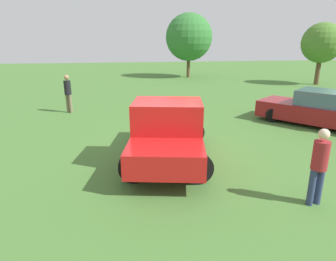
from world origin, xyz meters
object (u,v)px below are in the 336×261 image
at_px(person_visitor, 319,163).
at_px(sedan_near, 320,110).
at_px(tree_back_left, 189,37).
at_px(pickup_truck, 168,130).
at_px(person_bystander, 68,91).
at_px(tree_far_center, 322,43).

bearing_deg(person_visitor, sedan_near, 136.62).
bearing_deg(tree_back_left, person_visitor, -95.88).
height_order(pickup_truck, tree_back_left, tree_back_left).
distance_m(sedan_near, person_visitor, 6.92).
height_order(sedan_near, person_visitor, person_visitor).
bearing_deg(sedan_near, person_visitor, 105.06).
distance_m(pickup_truck, tree_back_left, 20.62).
xyz_separation_m(person_bystander, tree_far_center, (17.95, 6.83, 2.14)).
bearing_deg(person_bystander, person_visitor, -108.92).
relative_size(pickup_truck, tree_back_left, 0.84).
bearing_deg(person_bystander, tree_far_center, -32.61).
xyz_separation_m(pickup_truck, sedan_near, (6.76, 2.80, -0.28)).
bearing_deg(person_visitor, person_bystander, -153.21).
height_order(sedan_near, person_bystander, person_bystander).
bearing_deg(pickup_truck, person_bystander, 40.83).
bearing_deg(tree_back_left, tree_far_center, -34.60).
height_order(pickup_truck, person_visitor, pickup_truck).
height_order(pickup_truck, tree_far_center, tree_far_center).
relative_size(pickup_truck, sedan_near, 1.02).
distance_m(pickup_truck, person_bystander, 7.72).
distance_m(sedan_near, person_bystander, 11.28).
xyz_separation_m(sedan_near, tree_back_left, (-1.70, 17.00, 2.99)).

